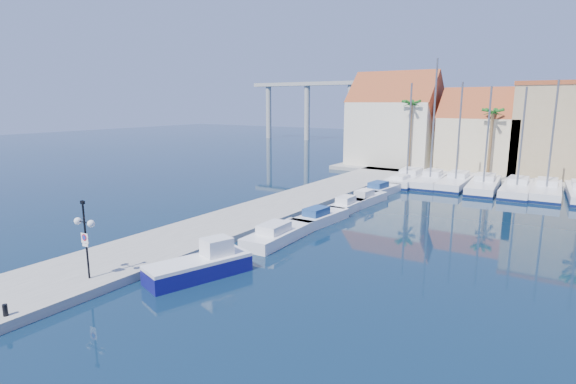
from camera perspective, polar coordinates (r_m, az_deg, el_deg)
name	(u,v)px	position (r m, az deg, el deg)	size (l,w,h in m)	color
ground	(252,291)	(23.78, -4.54, -12.40)	(260.00, 260.00, 0.00)	#081C30
quay_west	(266,211)	(39.10, -2.84, -2.44)	(6.00, 77.00, 0.50)	gray
shore_north	(547,177)	(65.87, 29.99, 1.71)	(54.00, 16.00, 0.50)	gray
lamp_post	(85,228)	(25.30, -24.41, -4.15)	(1.42, 0.45, 4.19)	black
bollard	(5,310)	(23.43, -32.26, -12.57)	(0.21, 0.21, 0.53)	black
fishing_boat	(201,265)	(25.69, -10.93, -9.10)	(3.67, 6.17, 2.05)	navy
motorboat_west_0	(278,234)	(31.52, -1.25, -5.34)	(2.40, 6.76, 1.40)	white
motorboat_west_1	(320,217)	(36.03, 4.04, -3.23)	(2.32, 6.01, 1.40)	white
motorboat_west_2	(348,205)	(40.48, 7.60, -1.67)	(1.73, 5.30, 1.40)	white
motorboat_west_3	(366,198)	(43.59, 9.92, -0.80)	(2.15, 5.53, 1.40)	white
motorboat_west_4	(380,189)	(48.28, 11.65, 0.32)	(2.55, 6.42, 1.40)	white
motorboat_west_5	(402,182)	(53.40, 14.31, 1.24)	(2.54, 6.62, 1.40)	white
motorboat_west_6	(417,175)	(58.90, 16.06, 2.07)	(1.90, 5.37, 1.40)	white
sailboat_0	(408,178)	(56.02, 15.03, 1.72)	(3.53, 11.23, 11.69)	white
sailboat_1	(431,179)	(55.55, 17.71, 1.54)	(3.41, 10.33, 14.34)	white
sailboat_2	(457,181)	(55.27, 20.62, 1.26)	(2.95, 10.58, 11.73)	white
sailboat_3	(484,185)	(54.20, 23.61, 0.84)	(3.67, 10.98, 11.20)	white
sailboat_4	(517,188)	(53.72, 27.09, 0.46)	(3.09, 10.50, 11.09)	white
sailboat_5	(546,190)	(54.05, 29.98, 0.25)	(3.21, 10.68, 11.74)	white
building_0	(395,123)	(68.34, 13.39, 8.51)	(12.30, 9.00, 13.50)	beige
building_1	(481,135)	(65.27, 23.33, 6.70)	(10.30, 8.00, 11.00)	beige
palm_0	(411,106)	(62.23, 15.39, 10.52)	(2.60, 2.60, 10.15)	brown
palm_1	(493,114)	(59.88, 24.57, 8.99)	(2.60, 2.60, 9.15)	brown
viaduct	(331,99)	(112.18, 5.54, 11.67)	(48.00, 2.20, 14.45)	#9E9E99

